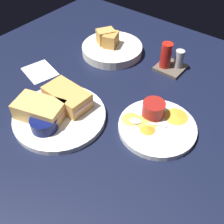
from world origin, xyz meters
TOP-DOWN VIEW (x-y plane):
  - ground_plane at (0.00, 0.00)cm, footprint 110.00×110.00cm
  - plate_sandwich_main at (-3.42, -13.94)cm, footprint 25.46×25.46cm
  - sandwich_half_near at (-4.67, -9.27)cm, footprint 13.62×8.29cm
  - sandwich_half_far at (-6.85, -17.36)cm, footprint 14.72×11.06cm
  - ramekin_dark_sauce at (-2.83, -19.64)cm, footprint 7.05×7.05cm
  - spoon_by_dark_ramekin at (-4.49, -14.31)cm, footprint 4.36×9.85cm
  - plate_chips_companion at (19.91, -0.75)cm, footprint 20.72×20.72cm
  - ramekin_light_gravy at (16.80, 1.84)cm, footprint 6.10×6.10cm
  - spoon_by_gravy_ramekin at (15.82, -2.74)cm, footprint 9.52×5.65cm
  - plantain_chip_scatter at (18.27, 0.20)cm, footprint 17.19×16.52cm
  - bread_basket_rear at (-12.80, 21.13)cm, footprint 21.62×21.62cm
  - condiment_caddy at (8.67, 25.44)cm, footprint 9.00×9.00cm
  - paper_napkin_folded at (-24.45, -2.92)cm, footprint 12.98×11.58cm

SIDE VIEW (x-z plane):
  - ground_plane at x=0.00cm, z-range -3.00..0.00cm
  - paper_napkin_folded at x=-24.45cm, z-range 0.00..0.40cm
  - plate_sandwich_main at x=-3.42cm, z-range 0.00..1.60cm
  - plate_chips_companion at x=19.91cm, z-range 0.00..1.60cm
  - plantain_chip_scatter at x=18.27cm, z-range 1.60..2.20cm
  - spoon_by_dark_ramekin at x=-4.49cm, z-range 1.56..2.36cm
  - spoon_by_gravy_ramekin at x=15.82cm, z-range 1.56..2.36cm
  - bread_basket_rear at x=-12.80cm, z-range -1.90..6.10cm
  - ramekin_dark_sauce at x=-2.83cm, z-range 1.74..5.01cm
  - condiment_caddy at x=8.67cm, z-range -1.34..8.16cm
  - ramekin_light_gravy at x=16.80cm, z-range 1.75..6.09cm
  - sandwich_half_near at x=-4.67cm, z-range 1.60..6.40cm
  - sandwich_half_far at x=-6.85cm, z-range 1.60..6.40cm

